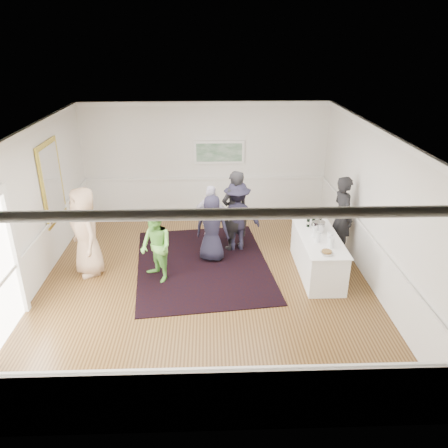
{
  "coord_description": "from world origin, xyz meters",
  "views": [
    {
      "loc": [
        0.12,
        -8.25,
        4.89
      ],
      "look_at": [
        0.41,
        0.2,
        1.19
      ],
      "focal_mm": 35.0,
      "sensor_mm": 36.0,
      "label": 1
    }
  ],
  "objects_px": {
    "guest_green": "(156,247)",
    "guest_dark_b": "(235,211)",
    "serving_table": "(317,254)",
    "guest_dark_a": "(237,216)",
    "guest_navy": "(212,228)",
    "bartender": "(342,217)",
    "guest_tan": "(86,232)",
    "guest_lilac": "(212,218)",
    "ice_bucket": "(319,227)",
    "nut_bowl": "(327,252)"
  },
  "relations": [
    {
      "from": "guest_navy",
      "to": "guest_dark_a",
      "type": "bearing_deg",
      "value": -123.44
    },
    {
      "from": "guest_tan",
      "to": "nut_bowl",
      "type": "distance_m",
      "value": 5.07
    },
    {
      "from": "bartender",
      "to": "ice_bucket",
      "type": "xyz_separation_m",
      "value": [
        -0.7,
        -0.63,
        0.03
      ]
    },
    {
      "from": "bartender",
      "to": "serving_table",
      "type": "bearing_deg",
      "value": 128.88
    },
    {
      "from": "guest_green",
      "to": "guest_tan",
      "type": "bearing_deg",
      "value": -139.8
    },
    {
      "from": "guest_lilac",
      "to": "serving_table",
      "type": "bearing_deg",
      "value": 170.03
    },
    {
      "from": "guest_green",
      "to": "guest_dark_b",
      "type": "height_order",
      "value": "guest_dark_b"
    },
    {
      "from": "guest_dark_b",
      "to": "nut_bowl",
      "type": "bearing_deg",
      "value": 97.33
    },
    {
      "from": "serving_table",
      "to": "guest_dark_a",
      "type": "distance_m",
      "value": 2.14
    },
    {
      "from": "guest_green",
      "to": "guest_dark_b",
      "type": "xyz_separation_m",
      "value": [
        1.74,
        1.43,
        0.21
      ]
    },
    {
      "from": "guest_tan",
      "to": "guest_green",
      "type": "bearing_deg",
      "value": 44.42
    },
    {
      "from": "nut_bowl",
      "to": "guest_tan",
      "type": "bearing_deg",
      "value": 168.54
    },
    {
      "from": "guest_green",
      "to": "guest_dark_a",
      "type": "height_order",
      "value": "guest_dark_a"
    },
    {
      "from": "guest_dark_a",
      "to": "guest_dark_b",
      "type": "bearing_deg",
      "value": -13.75
    },
    {
      "from": "bartender",
      "to": "guest_lilac",
      "type": "xyz_separation_m",
      "value": [
        -3.04,
        0.41,
        -0.17
      ]
    },
    {
      "from": "guest_dark_a",
      "to": "nut_bowl",
      "type": "xyz_separation_m",
      "value": [
        1.65,
        -2.06,
        0.06
      ]
    },
    {
      "from": "guest_dark_b",
      "to": "guest_navy",
      "type": "xyz_separation_m",
      "value": [
        -0.55,
        -0.54,
        -0.2
      ]
    },
    {
      "from": "guest_dark_b",
      "to": "guest_green",
      "type": "bearing_deg",
      "value": 7.34
    },
    {
      "from": "ice_bucket",
      "to": "nut_bowl",
      "type": "height_order",
      "value": "ice_bucket"
    },
    {
      "from": "guest_lilac",
      "to": "guest_dark_b",
      "type": "bearing_deg",
      "value": -163.42
    },
    {
      "from": "serving_table",
      "to": "bartender",
      "type": "height_order",
      "value": "bartender"
    },
    {
      "from": "guest_green",
      "to": "nut_bowl",
      "type": "height_order",
      "value": "guest_green"
    },
    {
      "from": "guest_green",
      "to": "ice_bucket",
      "type": "relative_size",
      "value": 6.01
    },
    {
      "from": "bartender",
      "to": "guest_tan",
      "type": "xyz_separation_m",
      "value": [
        -5.75,
        -0.68,
        0.02
      ]
    },
    {
      "from": "bartender",
      "to": "guest_tan",
      "type": "bearing_deg",
      "value": 86.64
    },
    {
      "from": "serving_table",
      "to": "guest_tan",
      "type": "relative_size",
      "value": 1.1
    },
    {
      "from": "guest_tan",
      "to": "guest_dark_b",
      "type": "height_order",
      "value": "guest_dark_b"
    },
    {
      "from": "bartender",
      "to": "guest_green",
      "type": "height_order",
      "value": "bartender"
    },
    {
      "from": "guest_tan",
      "to": "guest_green",
      "type": "distance_m",
      "value": 1.58
    },
    {
      "from": "guest_green",
      "to": "guest_navy",
      "type": "distance_m",
      "value": 1.48
    },
    {
      "from": "ice_bucket",
      "to": "nut_bowl",
      "type": "distance_m",
      "value": 1.06
    },
    {
      "from": "nut_bowl",
      "to": "guest_dark_a",
      "type": "bearing_deg",
      "value": 128.6
    },
    {
      "from": "serving_table",
      "to": "guest_dark_b",
      "type": "distance_m",
      "value": 2.22
    },
    {
      "from": "bartender",
      "to": "ice_bucket",
      "type": "bearing_deg",
      "value": 121.61
    },
    {
      "from": "guest_tan",
      "to": "guest_navy",
      "type": "bearing_deg",
      "value": 68.67
    },
    {
      "from": "guest_tan",
      "to": "guest_lilac",
      "type": "bearing_deg",
      "value": 79.53
    },
    {
      "from": "bartender",
      "to": "guest_lilac",
      "type": "distance_m",
      "value": 3.08
    },
    {
      "from": "guest_green",
      "to": "ice_bucket",
      "type": "distance_m",
      "value": 3.55
    },
    {
      "from": "guest_lilac",
      "to": "ice_bucket",
      "type": "xyz_separation_m",
      "value": [
        2.34,
        -1.04,
        0.19
      ]
    },
    {
      "from": "guest_navy",
      "to": "nut_bowl",
      "type": "bearing_deg",
      "value": 161.19
    },
    {
      "from": "serving_table",
      "to": "guest_green",
      "type": "relative_size",
      "value": 1.4
    },
    {
      "from": "serving_table",
      "to": "guest_lilac",
      "type": "bearing_deg",
      "value": 151.4
    },
    {
      "from": "guest_green",
      "to": "guest_lilac",
      "type": "xyz_separation_m",
      "value": [
        1.18,
        1.45,
        0.03
      ]
    },
    {
      "from": "bartender",
      "to": "ice_bucket",
      "type": "height_order",
      "value": "bartender"
    },
    {
      "from": "guest_green",
      "to": "ice_bucket",
      "type": "bearing_deg",
      "value": 60.03
    },
    {
      "from": "serving_table",
      "to": "guest_lilac",
      "type": "distance_m",
      "value": 2.65
    },
    {
      "from": "guest_lilac",
      "to": "guest_dark_a",
      "type": "height_order",
      "value": "guest_dark_a"
    },
    {
      "from": "serving_table",
      "to": "guest_tan",
      "type": "distance_m",
      "value": 5.05
    },
    {
      "from": "guest_dark_a",
      "to": "guest_navy",
      "type": "distance_m",
      "value": 0.81
    },
    {
      "from": "guest_lilac",
      "to": "guest_dark_a",
      "type": "xyz_separation_m",
      "value": [
        0.61,
        -0.03,
        0.05
      ]
    }
  ]
}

